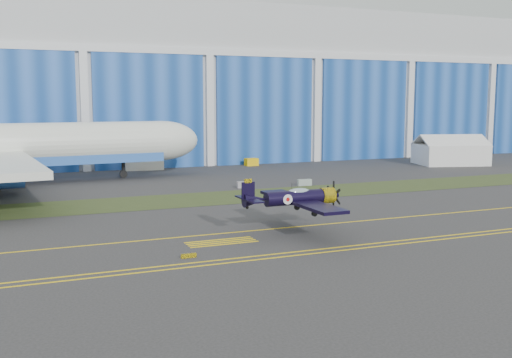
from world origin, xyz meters
name	(u,v)px	position (x,y,z in m)	size (l,w,h in m)	color
ground	(353,211)	(0.00, 0.00, 0.00)	(260.00, 260.00, 0.00)	#373535
grass_median	(296,193)	(0.00, 14.00, 0.02)	(260.00, 10.00, 0.02)	#475128
hangar	(177,86)	(0.00, 71.79, 14.96)	(220.00, 45.70, 30.00)	silver
taxiway_centreline	(380,219)	(0.00, -5.00, 0.01)	(200.00, 0.20, 0.02)	yellow
edge_line_near	(443,239)	(0.00, -14.50, 0.01)	(80.00, 0.20, 0.02)	yellow
edge_line_far	(436,237)	(0.00, -13.50, 0.01)	(80.00, 0.20, 0.02)	yellow
hold_short_ladder	(221,242)	(-18.00, -8.10, 0.01)	(6.00, 2.40, 0.02)	yellow
guard_board_left	(189,256)	(-22.00, -12.00, 0.17)	(1.20, 0.15, 0.35)	yellow
warbird	(295,198)	(-10.77, -7.36, 3.24)	(10.66, 12.85, 3.80)	black
tent	(450,149)	(42.47, 34.43, 2.83)	(14.10, 11.80, 5.67)	white
shipping_container	(144,162)	(-12.53, 47.63, 1.40)	(6.45, 2.58, 2.79)	white
tug	(251,162)	(7.07, 46.59, 0.69)	(2.36, 1.48, 1.38)	yellow
gse_box	(460,153)	(54.43, 45.25, 0.95)	(3.16, 1.69, 1.90)	gray
barrier_a	(244,185)	(-4.54, 20.76, 0.45)	(2.00, 0.60, 0.90)	gray
barrier_b	(305,182)	(4.11, 19.54, 0.45)	(2.00, 0.60, 0.90)	#8B9997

